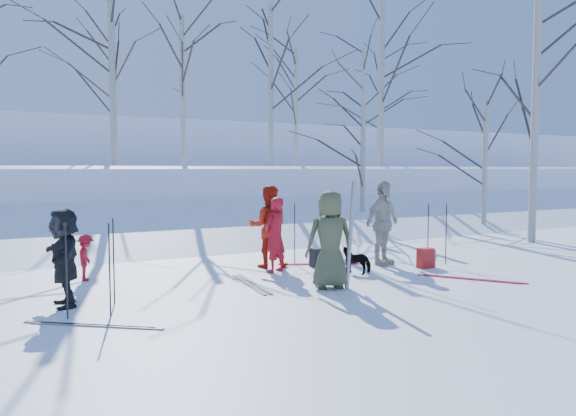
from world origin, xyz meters
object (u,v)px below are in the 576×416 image
backpack_grey (427,258)px  skier_cream_east (382,223)px  skier_grey_west (64,258)px  backpack_red (425,258)px  skier_olive_center (330,240)px  skier_red_north (275,235)px  skier_red_seated (86,258)px  skier_redor_behind (268,227)px  dog (357,260)px  backpack_dark (319,257)px

backpack_grey → skier_cream_east: bearing=132.6°
skier_grey_west → skier_cream_east: bearing=97.2°
skier_grey_west → backpack_red: bearing=90.7°
skier_cream_east → skier_olive_center: bearing=-165.2°
backpack_red → skier_red_north: bearing=159.9°
skier_olive_center → skier_red_north: 1.85m
skier_olive_center → backpack_red: skier_olive_center is taller
skier_red_seated → backpack_red: bearing=-91.1°
skier_redor_behind → skier_grey_west: skier_redor_behind is taller
backpack_red → dog: bearing=173.7°
skier_grey_west → backpack_red: 7.19m
skier_olive_center → backpack_dark: 2.31m
skier_red_north → backpack_dark: (1.13, 0.13, -0.57)m
skier_cream_east → backpack_grey: bearing=-65.1°
skier_red_north → dog: 1.72m
skier_redor_behind → skier_red_seated: (-3.67, 0.36, -0.44)m
skier_redor_behind → backpack_dark: skier_redor_behind is taller
skier_cream_east → backpack_grey: (0.65, -0.71, -0.74)m
skier_olive_center → skier_grey_west: skier_olive_center is taller
dog → backpack_red: dog is taller
skier_cream_east → dog: 1.40m
backpack_dark → backpack_red: bearing=-33.0°
backpack_red → skier_redor_behind: bearing=149.7°
skier_cream_east → backpack_red: skier_cream_east is taller
skier_olive_center → backpack_dark: bearing=-101.2°
skier_olive_center → skier_red_seated: bearing=-21.6°
skier_grey_west → backpack_dark: (5.26, 1.09, -0.55)m
skier_red_seated → backpack_dark: skier_red_seated is taller
skier_cream_east → backpack_grey: skier_cream_east is taller
skier_red_north → backpack_grey: skier_red_north is taller
skier_red_seated → skier_cream_east: size_ratio=0.47×
skier_redor_behind → skier_red_seated: size_ratio=2.00×
skier_red_north → skier_redor_behind: size_ratio=0.87×
skier_olive_center → backpack_grey: skier_olive_center is taller
skier_red_seated → backpack_dark: size_ratio=2.19×
skier_olive_center → dog: (1.25, 0.92, -0.60)m
skier_olive_center → backpack_red: 3.07m
skier_olive_center → skier_cream_east: (2.35, 1.49, 0.06)m
skier_red_north → skier_red_seated: size_ratio=1.75×
skier_red_north → backpack_grey: 3.35m
skier_redor_behind → dog: skier_redor_behind is taller
backpack_red → backpack_grey: bearing=26.3°
skier_olive_center → dog: 1.66m
skier_red_seated → backpack_dark: 4.73m
skier_cream_east → dog: (-1.10, -0.57, -0.66)m
skier_olive_center → backpack_red: (2.91, 0.74, -0.65)m
skier_redor_behind → skier_olive_center: bearing=113.9°
skier_red_north → dog: skier_red_north is taller
skier_grey_west → backpack_red: skier_grey_west is taller
skier_redor_behind → backpack_grey: skier_redor_behind is taller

